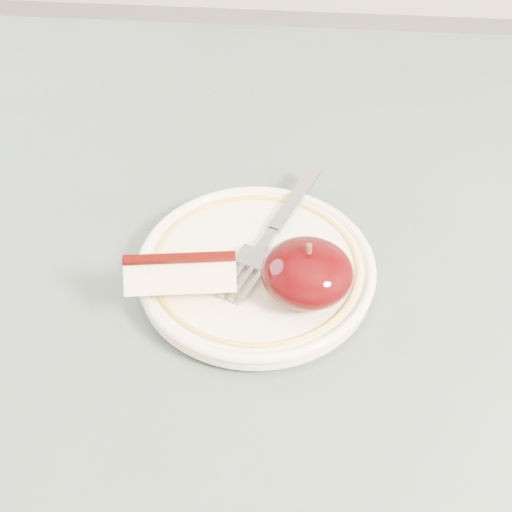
# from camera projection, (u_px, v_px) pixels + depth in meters

# --- Properties ---
(table) EXTENTS (0.90, 0.90, 0.75)m
(table) POSITION_uv_depth(u_px,v_px,m) (227.00, 364.00, 0.63)
(table) COLOR brown
(table) RESTS_ON ground
(plate) EXTENTS (0.19, 0.19, 0.02)m
(plate) POSITION_uv_depth(u_px,v_px,m) (256.00, 268.00, 0.57)
(plate) COLOR #F5E9CE
(plate) RESTS_ON table
(apple_half) EXTENTS (0.07, 0.07, 0.05)m
(apple_half) POSITION_uv_depth(u_px,v_px,m) (307.00, 273.00, 0.53)
(apple_half) COLOR black
(apple_half) RESTS_ON plate
(apple_wedge) EXTENTS (0.09, 0.05, 0.04)m
(apple_wedge) POSITION_uv_depth(u_px,v_px,m) (181.00, 276.00, 0.53)
(apple_wedge) COLOR #FFF1BB
(apple_wedge) RESTS_ON plate
(fork) EXTENTS (0.08, 0.17, 0.00)m
(fork) POSITION_uv_depth(u_px,v_px,m) (273.00, 231.00, 0.59)
(fork) COLOR gray
(fork) RESTS_ON plate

